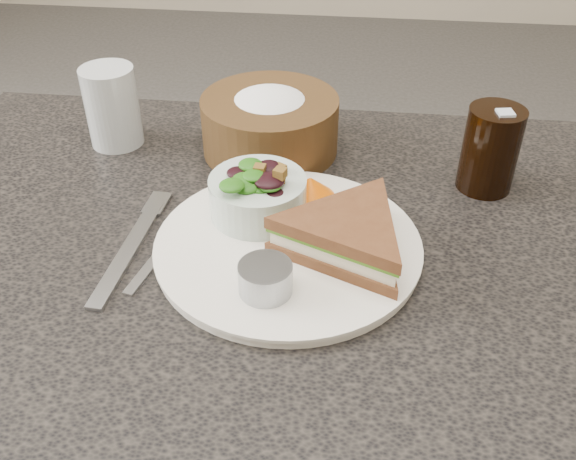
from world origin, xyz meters
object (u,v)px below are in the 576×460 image
Objects in this scene: dining_table at (281,442)px; bread_basket at (270,116)px; dinner_plate at (288,247)px; sandwich at (348,235)px; dressing_ramekin at (265,279)px; salad_bowl at (258,190)px; cola_glass at (491,145)px; water_glass at (112,107)px.

dining_table is 0.48m from bread_basket.
dining_table is 5.36× the size of bread_basket.
dining_table is 3.41× the size of dinner_plate.
sandwich is 3.25× the size of dressing_ramekin.
dining_table is 0.41m from dressing_ramekin.
salad_bowl reaches higher than dressing_ramekin.
dinner_plate reaches higher than dining_table.
salad_bowl is at bearing -158.28° from cola_glass.
dressing_ramekin is 0.40m from water_glass.
dressing_ramekin is at bearing -83.05° from bread_basket.
sandwich reaches higher than dinner_plate.
dinner_plate is 0.23m from bread_basket.
salad_bowl is at bearing 173.09° from sandwich.
salad_bowl is 0.30m from cola_glass.
sandwich is 0.12m from salad_bowl.
cola_glass is (0.28, 0.11, 0.01)m from salad_bowl.
cola_glass is (0.25, 0.15, 0.44)m from dining_table.
dressing_ramekin is 0.35m from cola_glass.
dressing_ramekin is (0.03, -0.13, -0.02)m from salad_bowl.
cola_glass reaches higher than water_glass.
dining_table is at bearing 88.83° from dressing_ramekin.
bread_basket is 1.68× the size of water_glass.
cola_glass is at bearing 68.96° from sandwich.
bread_basket is (-0.04, 0.21, 0.43)m from dining_table.
water_glass reaches higher than salad_bowl.
bread_basket is (-0.04, 0.30, 0.02)m from dressing_ramekin.
salad_bowl reaches higher than sandwich.
dining_table is at bearing 142.81° from dinner_plate.
dinner_plate is at bearing -77.24° from bread_basket.
cola_glass reaches higher than dining_table.
dining_table is 9.00× the size of water_glass.
dressing_ramekin is at bearing -78.23° from salad_bowl.
water_glass is at bearing 173.43° from cola_glass.
dining_table is at bearing -170.80° from sandwich.
water_glass is (-0.50, 0.06, -0.00)m from cola_glass.
cola_glass is (0.28, -0.06, 0.01)m from bread_basket.
dressing_ramekin is (-0.00, -0.09, 0.40)m from dining_table.
sandwich is 0.96× the size of bread_basket.
water_glass is (-0.27, 0.22, 0.05)m from dinner_plate.
water_glass is at bearing 143.77° from salad_bowl.
sandwich is (0.07, -0.01, 0.03)m from dinner_plate.
dinner_plate is at bearing 80.73° from dressing_ramekin.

